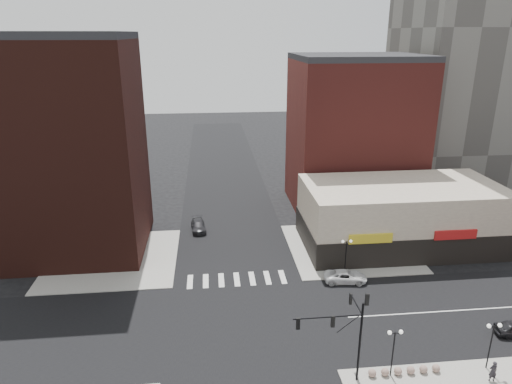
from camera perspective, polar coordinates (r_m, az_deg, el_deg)
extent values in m
plane|color=black|center=(44.20, -1.57, -16.18)|extent=(240.00, 240.00, 0.00)
cube|color=black|center=(44.20, -1.57, -16.17)|extent=(200.00, 14.00, 0.02)
cube|color=black|center=(44.20, -1.57, -16.17)|extent=(14.00, 200.00, 0.02)
cube|color=gray|center=(57.78, -17.39, -7.96)|extent=(15.00, 15.00, 0.12)
cube|color=gray|center=(59.06, 11.55, -6.81)|extent=(15.00, 15.00, 0.12)
cube|color=#361611|center=(58.34, -22.23, 4.82)|extent=(16.00, 15.00, 25.00)
cube|color=#361611|center=(78.35, -27.82, 2.49)|extent=(20.00, 18.00, 12.00)
cube|color=maroon|center=(70.43, 12.10, 6.85)|extent=(18.00, 15.00, 22.00)
cube|color=beige|center=(60.15, 17.59, -2.76)|extent=(24.00, 12.00, 8.00)
cube|color=black|center=(61.01, 17.38, -4.77)|extent=(24.20, 12.20, 3.40)
cylinder|color=black|center=(37.08, 12.85, -17.94)|extent=(0.18, 0.18, 7.00)
cylinder|color=black|center=(34.94, 8.97, -15.19)|extent=(5.20, 0.11, 0.11)
cylinder|color=black|center=(35.75, 11.49, -15.84)|extent=(1.72, 0.06, 1.46)
cylinder|color=black|center=(36.82, 12.40, -13.46)|extent=(0.11, 3.00, 0.11)
cube|color=black|center=(34.72, 5.28, -16.06)|extent=(0.28, 0.18, 0.95)
sphere|color=red|center=(34.55, 5.30, -15.65)|extent=(0.16, 0.16, 0.16)
cube|color=black|center=(35.26, 9.59, -15.66)|extent=(0.28, 0.18, 0.95)
sphere|color=red|center=(35.09, 9.62, -15.25)|extent=(0.16, 0.16, 0.16)
cube|color=black|center=(38.07, 11.75, -12.94)|extent=(0.18, 0.28, 0.95)
sphere|color=red|center=(37.91, 11.78, -12.55)|extent=(0.16, 0.16, 0.16)
cube|color=black|center=(35.02, 13.72, -12.92)|extent=(0.28, 0.18, 0.95)
sphere|color=red|center=(34.86, 13.75, -12.50)|extent=(0.16, 0.16, 0.16)
cylinder|color=black|center=(38.95, 16.72, -18.82)|extent=(0.11, 0.11, 4.00)
cylinder|color=black|center=(37.83, 17.01, -16.54)|extent=(0.90, 0.06, 0.06)
sphere|color=white|center=(37.62, 16.36, -16.51)|extent=(0.32, 0.32, 0.32)
sphere|color=white|center=(37.94, 17.68, -16.32)|extent=(0.32, 0.32, 0.32)
cylinder|color=black|center=(42.41, 27.22, -16.84)|extent=(0.11, 0.11, 4.00)
cylinder|color=black|center=(41.39, 27.63, -14.69)|extent=(0.90, 0.06, 0.06)
sphere|color=white|center=(41.10, 27.11, -14.68)|extent=(0.32, 0.32, 0.32)
sphere|color=white|center=(41.57, 28.19, -14.47)|extent=(0.32, 0.32, 0.32)
cylinder|color=black|center=(51.91, 11.15, -8.06)|extent=(0.11, 0.11, 4.00)
cylinder|color=black|center=(51.08, 11.28, -6.17)|extent=(0.90, 0.06, 0.06)
sphere|color=white|center=(50.91, 10.80, -6.10)|extent=(0.32, 0.32, 0.32)
sphere|color=white|center=(51.17, 11.77, -6.03)|extent=(0.32, 0.32, 0.32)
sphere|color=#8A6C5F|center=(39.50, 14.32, -21.07)|extent=(0.64, 0.64, 0.64)
sphere|color=#8A6C5F|center=(39.84, 15.84, -20.83)|extent=(0.64, 0.64, 0.64)
sphere|color=#8A6C5F|center=(40.20, 17.32, -20.58)|extent=(0.64, 0.64, 0.64)
sphere|color=#8A6C5F|center=(40.58, 18.78, -20.33)|extent=(0.64, 0.64, 0.64)
sphere|color=#8A6C5F|center=(40.98, 20.20, -20.06)|extent=(0.64, 0.64, 0.64)
sphere|color=#8A6C5F|center=(41.41, 21.59, -19.79)|extent=(0.64, 0.64, 0.64)
imported|color=white|center=(51.25, 11.12, -10.32)|extent=(4.85, 2.64, 1.29)
imported|color=black|center=(63.09, -7.21, -4.21)|extent=(2.31, 4.76, 1.34)
imported|color=black|center=(41.88, 27.50, -19.25)|extent=(0.67, 0.45, 1.80)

